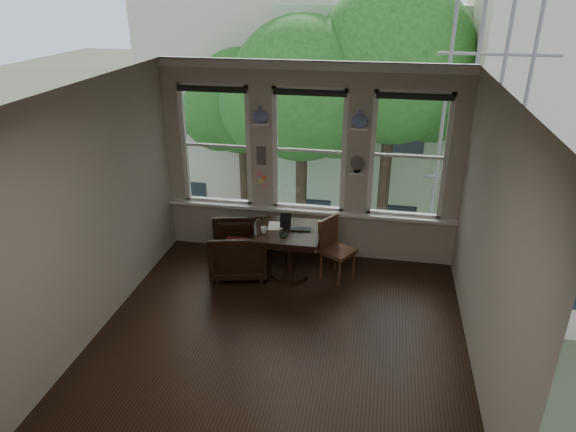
% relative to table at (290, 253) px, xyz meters
% --- Properties ---
extents(ground, '(4.50, 4.50, 0.00)m').
position_rel_table_xyz_m(ground, '(0.15, -1.42, -0.38)').
color(ground, black).
rests_on(ground, ground).
extents(ceiling, '(4.50, 4.50, 0.00)m').
position_rel_table_xyz_m(ceiling, '(0.15, -1.42, 2.62)').
color(ceiling, silver).
rests_on(ceiling, ground).
extents(wall_back, '(4.50, 0.00, 4.50)m').
position_rel_table_xyz_m(wall_back, '(0.15, 0.83, 1.12)').
color(wall_back, '#BBB0A0').
rests_on(wall_back, ground).
extents(wall_front, '(4.50, 0.00, 4.50)m').
position_rel_table_xyz_m(wall_front, '(0.15, -3.67, 1.12)').
color(wall_front, '#BBB0A0').
rests_on(wall_front, ground).
extents(wall_left, '(0.00, 4.50, 4.50)m').
position_rel_table_xyz_m(wall_left, '(-2.10, -1.42, 1.12)').
color(wall_left, '#BBB0A0').
rests_on(wall_left, ground).
extents(wall_right, '(0.00, 4.50, 4.50)m').
position_rel_table_xyz_m(wall_right, '(2.40, -1.42, 1.12)').
color(wall_right, '#BBB0A0').
rests_on(wall_right, ground).
extents(window_left, '(1.10, 0.12, 1.90)m').
position_rel_table_xyz_m(window_left, '(-1.30, 0.83, 1.32)').
color(window_left, white).
rests_on(window_left, ground).
extents(window_center, '(1.10, 0.12, 1.90)m').
position_rel_table_xyz_m(window_center, '(0.15, 0.83, 1.32)').
color(window_center, white).
rests_on(window_center, ground).
extents(window_right, '(1.10, 0.12, 1.90)m').
position_rel_table_xyz_m(window_right, '(1.60, 0.83, 1.32)').
color(window_right, white).
rests_on(window_right, ground).
extents(shelf_left, '(0.26, 0.16, 0.03)m').
position_rel_table_xyz_m(shelf_left, '(-0.58, 0.73, 1.73)').
color(shelf_left, white).
rests_on(shelf_left, ground).
extents(shelf_right, '(0.26, 0.16, 0.03)m').
position_rel_table_xyz_m(shelf_right, '(0.87, 0.73, 1.73)').
color(shelf_right, white).
rests_on(shelf_right, ground).
extents(intercom, '(0.14, 0.06, 0.28)m').
position_rel_table_xyz_m(intercom, '(-0.58, 0.76, 1.23)').
color(intercom, '#59544F').
rests_on(intercom, ground).
extents(sticky_notes, '(0.16, 0.01, 0.24)m').
position_rel_table_xyz_m(sticky_notes, '(-0.58, 0.76, 0.88)').
color(sticky_notes, pink).
rests_on(sticky_notes, ground).
extents(desk_fan, '(0.20, 0.20, 0.24)m').
position_rel_table_xyz_m(desk_fan, '(0.87, 0.71, 1.16)').
color(desk_fan, '#59544F').
rests_on(desk_fan, ground).
extents(vase_left, '(0.24, 0.24, 0.25)m').
position_rel_table_xyz_m(vase_left, '(-0.58, 0.73, 1.86)').
color(vase_left, silver).
rests_on(vase_left, shelf_left).
extents(vase_right, '(0.24, 0.24, 0.25)m').
position_rel_table_xyz_m(vase_right, '(0.87, 0.73, 1.86)').
color(vase_right, silver).
rests_on(vase_right, shelf_right).
extents(table, '(0.90, 0.90, 0.75)m').
position_rel_table_xyz_m(table, '(0.00, 0.00, 0.00)').
color(table, black).
rests_on(table, ground).
extents(armchair_left, '(1.01, 0.99, 0.77)m').
position_rel_table_xyz_m(armchair_left, '(-0.77, -0.05, 0.01)').
color(armchair_left, black).
rests_on(armchair_left, ground).
extents(cushion_red, '(0.45, 0.45, 0.06)m').
position_rel_table_xyz_m(cushion_red, '(-0.77, -0.05, 0.08)').
color(cushion_red, maroon).
rests_on(cushion_red, armchair_left).
extents(side_chair_right, '(0.58, 0.58, 0.92)m').
position_rel_table_xyz_m(side_chair_right, '(0.70, 0.05, 0.09)').
color(side_chair_right, '#472B19').
rests_on(side_chair_right, ground).
extents(laptop, '(0.32, 0.22, 0.02)m').
position_rel_table_xyz_m(laptop, '(0.15, -0.01, 0.39)').
color(laptop, black).
rests_on(laptop, table).
extents(mug, '(0.12, 0.12, 0.09)m').
position_rel_table_xyz_m(mug, '(-0.34, -0.15, 0.42)').
color(mug, white).
rests_on(mug, table).
extents(drinking_glass, '(0.15, 0.15, 0.10)m').
position_rel_table_xyz_m(drinking_glass, '(-0.04, -0.25, 0.43)').
color(drinking_glass, white).
rests_on(drinking_glass, table).
extents(tablet, '(0.16, 0.09, 0.22)m').
position_rel_table_xyz_m(tablet, '(-0.08, 0.09, 0.48)').
color(tablet, black).
rests_on(tablet, table).
extents(papers, '(0.26, 0.33, 0.00)m').
position_rel_table_xyz_m(papers, '(-0.23, 0.10, 0.38)').
color(papers, silver).
rests_on(papers, table).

